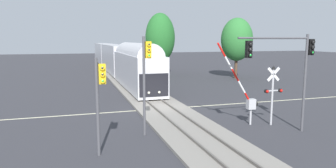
{
  "coord_description": "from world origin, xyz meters",
  "views": [
    {
      "loc": [
        -6.91,
        -24.21,
        5.84
      ],
      "look_at": [
        0.82,
        0.77,
        2.0
      ],
      "focal_mm": 32.38,
      "sensor_mm": 36.0,
      "label": 1
    }
  ],
  "objects_px": {
    "traffic_signal_near_right": "(288,59)",
    "traffic_signal_median": "(146,70)",
    "crossing_signal_mast": "(273,89)",
    "elm_centre_background": "(160,38)",
    "crossing_gate_near": "(248,98)",
    "maple_right_background": "(237,40)",
    "traffic_signal_near_left": "(100,91)",
    "commuter_train": "(115,57)"
  },
  "relations": [
    {
      "from": "traffic_signal_near_right",
      "to": "maple_right_background",
      "type": "height_order",
      "value": "maple_right_background"
    },
    {
      "from": "traffic_signal_median",
      "to": "traffic_signal_near_left",
      "type": "relative_size",
      "value": 1.22
    },
    {
      "from": "traffic_signal_median",
      "to": "elm_centre_background",
      "type": "relative_size",
      "value": 0.6
    },
    {
      "from": "traffic_signal_near_right",
      "to": "elm_centre_background",
      "type": "relative_size",
      "value": 0.61
    },
    {
      "from": "crossing_signal_mast",
      "to": "traffic_signal_near_right",
      "type": "xyz_separation_m",
      "value": [
        -0.36,
        -1.81,
        2.19
      ]
    },
    {
      "from": "traffic_signal_near_right",
      "to": "traffic_signal_median",
      "type": "distance_m",
      "value": 8.67
    },
    {
      "from": "traffic_signal_near_right",
      "to": "crossing_signal_mast",
      "type": "bearing_deg",
      "value": 78.75
    },
    {
      "from": "crossing_gate_near",
      "to": "elm_centre_background",
      "type": "bearing_deg",
      "value": 85.56
    },
    {
      "from": "crossing_signal_mast",
      "to": "traffic_signal_near_right",
      "type": "height_order",
      "value": "traffic_signal_near_right"
    },
    {
      "from": "crossing_gate_near",
      "to": "maple_right_background",
      "type": "xyz_separation_m",
      "value": [
        12.17,
        22.91,
        3.94
      ]
    },
    {
      "from": "crossing_signal_mast",
      "to": "traffic_signal_near_left",
      "type": "xyz_separation_m",
      "value": [
        -11.67,
        -2.18,
        0.83
      ]
    },
    {
      "from": "traffic_signal_near_right",
      "to": "elm_centre_background",
      "type": "bearing_deg",
      "value": 88.04
    },
    {
      "from": "crossing_signal_mast",
      "to": "traffic_signal_near_left",
      "type": "relative_size",
      "value": 0.83
    },
    {
      "from": "traffic_signal_median",
      "to": "traffic_signal_near_left",
      "type": "bearing_deg",
      "value": -139.16
    },
    {
      "from": "traffic_signal_median",
      "to": "maple_right_background",
      "type": "bearing_deg",
      "value": 50.07
    },
    {
      "from": "traffic_signal_near_right",
      "to": "traffic_signal_median",
      "type": "xyz_separation_m",
      "value": [
        -8.37,
        2.17,
        -0.66
      ]
    },
    {
      "from": "traffic_signal_near_right",
      "to": "traffic_signal_median",
      "type": "bearing_deg",
      "value": 165.47
    },
    {
      "from": "commuter_train",
      "to": "traffic_signal_near_left",
      "type": "height_order",
      "value": "commuter_train"
    },
    {
      "from": "traffic_signal_near_left",
      "to": "traffic_signal_median",
      "type": "bearing_deg",
      "value": 40.84
    },
    {
      "from": "traffic_signal_median",
      "to": "elm_centre_background",
      "type": "height_order",
      "value": "elm_centre_background"
    },
    {
      "from": "commuter_train",
      "to": "traffic_signal_near_right",
      "type": "relative_size",
      "value": 9.42
    },
    {
      "from": "commuter_train",
      "to": "crossing_signal_mast",
      "type": "distance_m",
      "value": 37.13
    },
    {
      "from": "crossing_signal_mast",
      "to": "elm_centre_background",
      "type": "bearing_deg",
      "value": 88.59
    },
    {
      "from": "commuter_train",
      "to": "traffic_signal_near_left",
      "type": "distance_m",
      "value": 39.27
    },
    {
      "from": "commuter_train",
      "to": "elm_centre_background",
      "type": "xyz_separation_m",
      "value": [
        6.66,
        -5.71,
        3.39
      ]
    },
    {
      "from": "traffic_signal_near_left",
      "to": "maple_right_background",
      "type": "relative_size",
      "value": 0.55
    },
    {
      "from": "crossing_gate_near",
      "to": "traffic_signal_near_right",
      "type": "height_order",
      "value": "traffic_signal_near_right"
    },
    {
      "from": "commuter_train",
      "to": "crossing_signal_mast",
      "type": "relative_size",
      "value": 14.19
    },
    {
      "from": "maple_right_background",
      "to": "traffic_signal_near_right",
      "type": "bearing_deg",
      "value": -113.42
    },
    {
      "from": "crossing_gate_near",
      "to": "traffic_signal_near_left",
      "type": "bearing_deg",
      "value": -165.0
    },
    {
      "from": "traffic_signal_median",
      "to": "elm_centre_background",
      "type": "distance_m",
      "value": 32.1
    },
    {
      "from": "traffic_signal_median",
      "to": "traffic_signal_near_left",
      "type": "distance_m",
      "value": 3.95
    },
    {
      "from": "commuter_train",
      "to": "crossing_signal_mast",
      "type": "height_order",
      "value": "commuter_train"
    },
    {
      "from": "crossing_signal_mast",
      "to": "traffic_signal_near_right",
      "type": "relative_size",
      "value": 0.66
    },
    {
      "from": "commuter_train",
      "to": "crossing_gate_near",
      "type": "relative_size",
      "value": 10.3
    },
    {
      "from": "crossing_gate_near",
      "to": "elm_centre_background",
      "type": "relative_size",
      "value": 0.56
    },
    {
      "from": "crossing_gate_near",
      "to": "traffic_signal_near_left",
      "type": "height_order",
      "value": "crossing_gate_near"
    },
    {
      "from": "commuter_train",
      "to": "elm_centre_background",
      "type": "distance_m",
      "value": 9.41
    },
    {
      "from": "maple_right_background",
      "to": "commuter_train",
      "type": "bearing_deg",
      "value": 141.21
    },
    {
      "from": "crossing_gate_near",
      "to": "traffic_signal_near_right",
      "type": "bearing_deg",
      "value": -61.99
    },
    {
      "from": "elm_centre_background",
      "to": "traffic_signal_near_left",
      "type": "bearing_deg",
      "value": -110.57
    },
    {
      "from": "traffic_signal_near_right",
      "to": "traffic_signal_near_left",
      "type": "relative_size",
      "value": 1.24
    }
  ]
}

